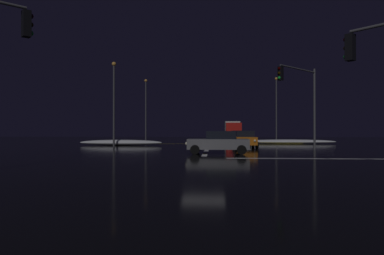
# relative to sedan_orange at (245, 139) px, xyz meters

# --- Properties ---
(ground) EXTENTS (120.00, 120.00, 0.10)m
(ground) POSITION_rel_sedan_orange_xyz_m (-3.43, -11.47, -0.85)
(ground) COLOR black
(stop_line_north) EXTENTS (0.35, 14.70, 0.01)m
(stop_line_north) POSITION_rel_sedan_orange_xyz_m (-3.43, -2.91, -0.80)
(stop_line_north) COLOR white
(stop_line_north) RESTS_ON ground
(centre_line_ns) EXTENTS (22.00, 0.15, 0.01)m
(centre_line_ns) POSITION_rel_sedan_orange_xyz_m (-3.43, 8.69, -0.80)
(centre_line_ns) COLOR yellow
(centre_line_ns) RESTS_ON ground
(crosswalk_bar_east) EXTENTS (14.70, 0.40, 0.01)m
(crosswalk_bar_east) POSITION_rel_sedan_orange_xyz_m (5.24, -11.47, -0.80)
(crosswalk_bar_east) COLOR white
(crosswalk_bar_east) RESTS_ON ground
(snow_bank_left_curb) EXTENTS (8.92, 1.50, 0.60)m
(snow_bank_left_curb) POSITION_rel_sedan_orange_xyz_m (-12.80, 4.17, -0.50)
(snow_bank_left_curb) COLOR white
(snow_bank_left_curb) RESTS_ON ground
(snow_bank_right_curb) EXTENTS (11.12, 1.50, 0.52)m
(snow_bank_right_curb) POSITION_rel_sedan_orange_xyz_m (5.94, 9.35, -0.54)
(snow_bank_right_curb) COLOR white
(snow_bank_right_curb) RESTS_ON ground
(sedan_orange) EXTENTS (2.02, 4.33, 1.57)m
(sedan_orange) POSITION_rel_sedan_orange_xyz_m (0.00, 0.00, 0.00)
(sedan_orange) COLOR #C66014
(sedan_orange) RESTS_ON ground
(sedan_silver) EXTENTS (2.02, 4.33, 1.57)m
(sedan_silver) POSITION_rel_sedan_orange_xyz_m (0.36, 6.47, 0.00)
(sedan_silver) COLOR #B7B7BC
(sedan_silver) RESTS_ON ground
(sedan_green) EXTENTS (2.02, 4.33, 1.57)m
(sedan_green) POSITION_rel_sedan_orange_xyz_m (0.37, 12.28, 0.00)
(sedan_green) COLOR #14512D
(sedan_green) RESTS_ON ground
(sedan_red) EXTENTS (2.02, 4.33, 1.57)m
(sedan_red) POSITION_rel_sedan_orange_xyz_m (0.48, 17.94, 0.00)
(sedan_red) COLOR maroon
(sedan_red) RESTS_ON ground
(box_truck) EXTENTS (2.68, 8.28, 3.08)m
(box_truck) POSITION_rel_sedan_orange_xyz_m (0.19, 25.26, 0.91)
(box_truck) COLOR red
(box_truck) RESTS_ON ground
(sedan_gray_crossing) EXTENTS (4.33, 2.02, 1.57)m
(sedan_gray_crossing) POSITION_rel_sedan_orange_xyz_m (-2.50, -7.80, 0.00)
(sedan_gray_crossing) COLOR slate
(sedan_gray_crossing) RESTS_ON ground
(traffic_signal_ne) EXTENTS (3.77, 3.77, 6.75)m
(traffic_signal_ne) POSITION_rel_sedan_orange_xyz_m (4.11, -3.93, 3.88)
(traffic_signal_ne) COLOR #4C4C51
(traffic_signal_ne) RESTS_ON ground
(streetlamp_left_near) EXTENTS (0.44, 0.44, 8.65)m
(streetlamp_left_near) POSITION_rel_sedan_orange_xyz_m (-13.10, 2.69, 4.21)
(streetlamp_left_near) COLOR #424247
(streetlamp_left_near) RESTS_ON ground
(streetlamp_right_far) EXTENTS (0.44, 0.44, 9.37)m
(streetlamp_right_far) POSITION_rel_sedan_orange_xyz_m (6.24, 18.69, 4.58)
(streetlamp_right_far) COLOR #424247
(streetlamp_right_far) RESTS_ON ground
(streetlamp_left_far) EXTENTS (0.44, 0.44, 9.28)m
(streetlamp_left_far) POSITION_rel_sedan_orange_xyz_m (-13.10, 18.69, 4.53)
(streetlamp_left_far) COLOR #424247
(streetlamp_left_far) RESTS_ON ground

